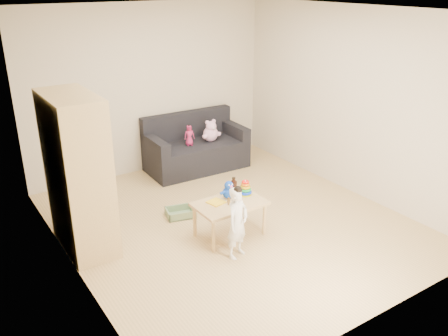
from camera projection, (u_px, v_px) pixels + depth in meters
room at (232, 125)px, 5.61m from camera, size 4.50×4.50×4.50m
wardrobe at (78, 174)px, 5.24m from camera, size 0.50×1.00×1.80m
sofa at (197, 156)px, 7.70m from camera, size 1.61×0.84×0.45m
play_table at (230, 219)px, 5.71m from camera, size 0.84×0.53×0.44m
storage_bin at (180, 212)px, 6.22m from camera, size 0.42×0.35×0.11m
toddler at (237, 224)px, 5.21m from camera, size 0.35×0.29×0.81m
pink_bear at (211, 132)px, 7.64m from camera, size 0.26×0.23×0.30m
doll at (189, 136)px, 7.44m from camera, size 0.19×0.15×0.32m
ring_stacker at (245, 189)px, 5.80m from camera, size 0.17×0.17×0.19m
brown_bottle at (234, 188)px, 5.79m from camera, size 0.08×0.08×0.23m
blue_plush at (228, 189)px, 5.70m from camera, size 0.21×0.17×0.23m
wooden_figure at (229, 201)px, 5.55m from camera, size 0.04×0.04×0.10m
yellow_book at (216, 202)px, 5.62m from camera, size 0.21×0.21×0.01m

